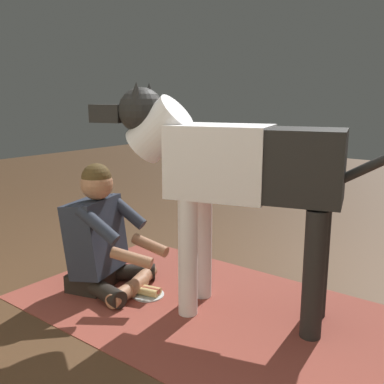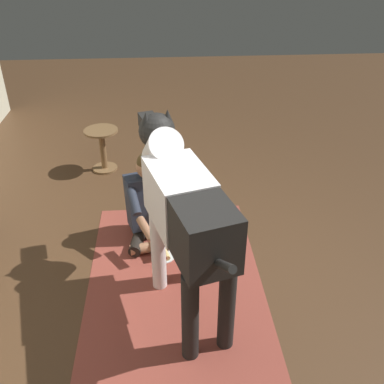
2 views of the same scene
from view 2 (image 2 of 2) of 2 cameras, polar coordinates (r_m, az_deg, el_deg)
ground_plane at (r=3.59m, az=-1.52°, el=-12.37°), size 14.22×14.22×0.00m
area_rug at (r=3.49m, az=-2.07°, el=-13.96°), size 2.59×1.40×0.01m
person_sitting_on_floor at (r=3.93m, az=-5.36°, el=-1.58°), size 0.69×0.59×0.85m
large_dog at (r=2.95m, az=-1.24°, el=-1.87°), size 1.65×0.64×1.35m
hot_dog_on_plate at (r=3.87m, az=-3.79°, el=-8.10°), size 0.21×0.21×0.06m
round_side_table at (r=5.18m, az=-11.57°, el=5.86°), size 0.39×0.39×0.50m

